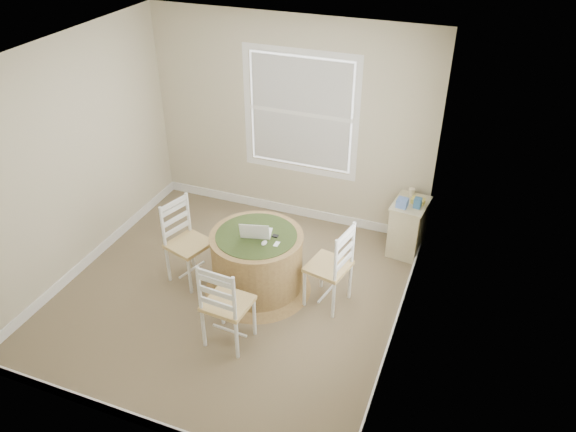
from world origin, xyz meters
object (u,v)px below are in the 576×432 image
at_px(round_table, 257,260).
at_px(corner_chest, 408,227).
at_px(laptop, 256,233).
at_px(chair_near, 228,303).
at_px(chair_left, 189,244).
at_px(chair_right, 328,266).

bearing_deg(round_table, corner_chest, 42.71).
bearing_deg(round_table, laptop, 115.39).
relative_size(chair_near, corner_chest, 1.42).
bearing_deg(laptop, chair_near, 79.78).
xyz_separation_m(chair_near, laptop, (-0.06, 0.83, 0.26)).
bearing_deg(chair_left, corner_chest, -39.56).
bearing_deg(laptop, chair_left, -6.11).
distance_m(round_table, chair_left, 0.78).
bearing_deg(chair_near, chair_right, -124.66).
bearing_deg(laptop, corner_chest, -151.42).
height_order(chair_near, chair_right, same).
distance_m(chair_near, chair_right, 1.14).
bearing_deg(chair_left, round_table, -64.73).
xyz_separation_m(laptop, corner_chest, (1.38, 1.29, -0.40)).
bearing_deg(chair_right, laptop, -74.16).
distance_m(round_table, chair_near, 0.83).
xyz_separation_m(chair_left, chair_right, (1.54, 0.17, 0.00)).
xyz_separation_m(chair_right, laptop, (-0.78, -0.06, 0.26)).
height_order(chair_left, chair_right, same).
bearing_deg(round_table, chair_near, -86.35).
bearing_deg(chair_right, round_table, -73.84).
bearing_deg(chair_left, chair_near, -113.94).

